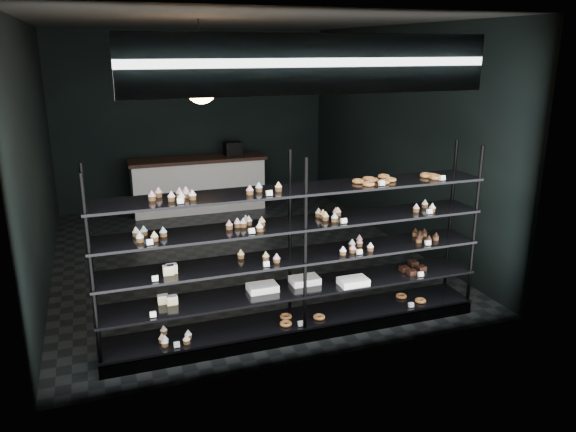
# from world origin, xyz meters

# --- Properties ---
(room) EXTENTS (5.01, 6.01, 3.20)m
(room) POSITION_xyz_m (0.00, 0.00, 1.60)
(room) COLOR black
(room) RESTS_ON ground
(display_shelf) EXTENTS (4.00, 0.50, 1.91)m
(display_shelf) POSITION_xyz_m (-0.01, -2.45, 0.63)
(display_shelf) COLOR black
(display_shelf) RESTS_ON room
(signage) EXTENTS (3.30, 0.05, 0.50)m
(signage) POSITION_xyz_m (0.00, -2.93, 2.75)
(signage) COLOR #0C193D
(signage) RESTS_ON room
(pendant_lamp) EXTENTS (0.35, 0.35, 0.90)m
(pendant_lamp) POSITION_xyz_m (-0.63, -1.11, 2.45)
(pendant_lamp) COLOR black
(pendant_lamp) RESTS_ON room
(service_counter) EXTENTS (2.45, 0.65, 1.23)m
(service_counter) POSITION_xyz_m (-0.05, 2.50, 0.50)
(service_counter) COLOR silver
(service_counter) RESTS_ON room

